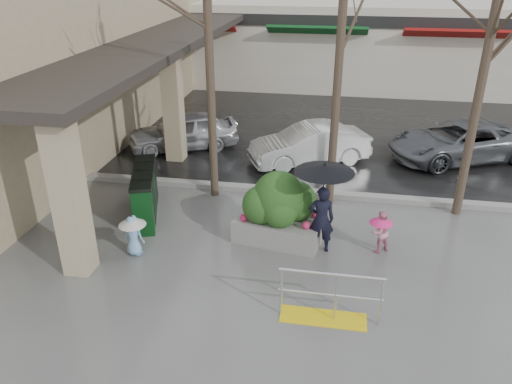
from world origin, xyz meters
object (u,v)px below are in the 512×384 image
(handrail, at_px, (328,302))
(car_b, at_px, (309,145))
(child_pink, at_px, (380,229))
(planter, at_px, (279,209))
(news_boxes, at_px, (145,193))
(child_blue, at_px, (133,231))
(car_a, at_px, (183,131))
(tree_west, at_px, (207,3))
(tree_mideast, at_px, (494,18))
(woman, at_px, (323,196))
(car_c, at_px, (459,141))

(handrail, relative_size, car_b, 0.50)
(child_pink, bearing_deg, planter, -36.70)
(child_pink, relative_size, news_boxes, 0.43)
(car_b, bearing_deg, child_blue, -55.75)
(handrail, bearing_deg, child_pink, 67.93)
(child_pink, relative_size, car_a, 0.27)
(tree_west, bearing_deg, news_boxes, -133.11)
(tree_west, xyz_separation_m, car_b, (2.42, 2.80, -4.45))
(news_boxes, bearing_deg, handrail, -52.53)
(tree_mideast, relative_size, woman, 3.00)
(woman, distance_m, planter, 1.16)
(child_blue, bearing_deg, car_b, -105.37)
(woman, bearing_deg, tree_west, -46.50)
(tree_mideast, xyz_separation_m, child_blue, (-7.50, -3.32, -4.26))
(child_blue, height_order, car_a, car_a)
(news_boxes, relative_size, car_b, 0.60)
(tree_mideast, height_order, child_blue, tree_mideast)
(news_boxes, bearing_deg, woman, -29.40)
(child_blue, bearing_deg, car_a, -68.05)
(planter, bearing_deg, child_blue, -159.23)
(tree_mideast, bearing_deg, car_b, 145.51)
(car_b, bearing_deg, planter, -30.26)
(woman, relative_size, car_c, 0.48)
(tree_mideast, bearing_deg, handrail, -123.19)
(planter, height_order, car_a, planter)
(car_c, bearing_deg, tree_west, -85.85)
(planter, relative_size, car_a, 0.58)
(woman, height_order, news_boxes, woman)
(tree_mideast, xyz_separation_m, car_a, (-8.46, 3.39, -4.23))
(handrail, bearing_deg, woman, 96.63)
(handrail, height_order, tree_west, tree_west)
(tree_west, relative_size, woman, 3.14)
(woman, xyz_separation_m, car_b, (-0.66, 5.22, -0.75))
(woman, height_order, child_pink, woman)
(child_pink, relative_size, planter, 0.47)
(tree_west, distance_m, child_pink, 6.69)
(woman, distance_m, car_a, 7.73)
(woman, distance_m, news_boxes, 4.65)
(tree_mideast, height_order, car_c, tree_mideast)
(woman, bearing_deg, car_a, -57.46)
(car_b, bearing_deg, tree_mideast, 28.99)
(car_a, bearing_deg, child_blue, -16.79)
(planter, height_order, news_boxes, planter)
(woman, relative_size, car_b, 0.57)
(planter, bearing_deg, car_a, 126.22)
(woman, distance_m, car_c, 7.61)
(news_boxes, distance_m, car_c, 10.19)
(planter, distance_m, news_boxes, 3.58)
(car_b, bearing_deg, car_c, 77.12)
(tree_mideast, distance_m, child_blue, 9.24)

